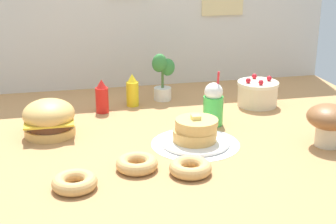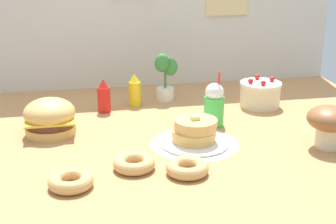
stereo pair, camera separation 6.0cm
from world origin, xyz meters
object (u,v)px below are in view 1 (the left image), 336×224
object	(u,v)px
pancake_stack	(195,133)
potted_plant	(162,75)
mushroom_stool	(329,121)
burger	(49,118)
donut_pink_glaze	(75,182)
ketchup_bottle	(102,97)
layer_cake	(257,93)
donut_chocolate	(137,163)
mustard_bottle	(132,91)
donut_vanilla	(190,167)
cream_soda_cup	(213,104)

from	to	relation	value
pancake_stack	potted_plant	bearing A→B (deg)	90.44
potted_plant	mushroom_stool	xyz separation A→B (m)	(0.55, -0.80, -0.03)
burger	donut_pink_glaze	bearing A→B (deg)	-81.08
ketchup_bottle	potted_plant	distance (m)	0.38
layer_cake	donut_pink_glaze	xyz separation A→B (m)	(-0.99, -0.75, -0.04)
donut_chocolate	mushroom_stool	xyz separation A→B (m)	(0.83, 0.06, 0.09)
layer_cake	donut_pink_glaze	distance (m)	1.24
burger	donut_chocolate	xyz separation A→B (m)	(0.33, -0.44, -0.05)
layer_cake	mushroom_stool	size ratio (longest dim) A/B	1.13
layer_cake	mustard_bottle	distance (m)	0.67
burger	mustard_bottle	size ratio (longest dim) A/B	1.33
layer_cake	donut_pink_glaze	bearing A→B (deg)	-143.14
layer_cake	mustard_bottle	world-z (taller)	mustard_bottle
donut_pink_glaze	donut_chocolate	xyz separation A→B (m)	(0.24, 0.10, 0.00)
mustard_bottle	potted_plant	bearing A→B (deg)	21.33
donut_vanilla	potted_plant	world-z (taller)	potted_plant
pancake_stack	cream_soda_cup	size ratio (longest dim) A/B	1.13
pancake_stack	donut_pink_glaze	size ratio (longest dim) A/B	1.83
donut_vanilla	layer_cake	bearing A→B (deg)	51.88
pancake_stack	ketchup_bottle	size ratio (longest dim) A/B	1.70
potted_plant	ketchup_bottle	bearing A→B (deg)	-157.38
pancake_stack	donut_pink_glaze	distance (m)	0.61
ketchup_bottle	mustard_bottle	size ratio (longest dim) A/B	1.00
mustard_bottle	donut_vanilla	xyz separation A→B (m)	(0.09, -0.86, -0.05)
donut_vanilla	mushroom_stool	distance (m)	0.66
burger	ketchup_bottle	xyz separation A→B (m)	(0.26, 0.26, 0.00)
donut_vanilla	mushroom_stool	bearing A→B (deg)	11.77
layer_cake	donut_vanilla	bearing A→B (deg)	-128.12
ketchup_bottle	donut_vanilla	xyz separation A→B (m)	(0.25, -0.79, -0.05)
layer_cake	donut_pink_glaze	world-z (taller)	layer_cake
ketchup_bottle	donut_chocolate	size ratio (longest dim) A/B	1.08
cream_soda_cup	mushroom_stool	size ratio (longest dim) A/B	1.36
pancake_stack	layer_cake	xyz separation A→B (m)	(0.47, 0.45, 0.02)
cream_soda_cup	pancake_stack	bearing A→B (deg)	-124.28
donut_pink_glaze	mushroom_stool	bearing A→B (deg)	8.48
mushroom_stool	donut_chocolate	bearing A→B (deg)	-176.20
layer_cake	ketchup_bottle	size ratio (longest dim) A/B	1.25
donut_vanilla	potted_plant	distance (m)	0.94
burger	mustard_bottle	xyz separation A→B (m)	(0.43, 0.34, 0.00)
mustard_bottle	donut_pink_glaze	size ratio (longest dim) A/B	1.08
pancake_stack	donut_pink_glaze	world-z (taller)	pancake_stack
ketchup_bottle	potted_plant	world-z (taller)	potted_plant
burger	ketchup_bottle	size ratio (longest dim) A/B	1.33
mustard_bottle	mushroom_stool	bearing A→B (deg)	-44.97
donut_pink_glaze	potted_plant	size ratio (longest dim) A/B	0.61
potted_plant	donut_pink_glaze	bearing A→B (deg)	-118.59
donut_vanilla	mushroom_stool	size ratio (longest dim) A/B	0.85
ketchup_bottle	donut_pink_glaze	world-z (taller)	ketchup_bottle
mustard_bottle	mushroom_stool	xyz separation A→B (m)	(0.73, -0.73, 0.03)
cream_soda_cup	donut_pink_glaze	xyz separation A→B (m)	(-0.67, -0.52, -0.08)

